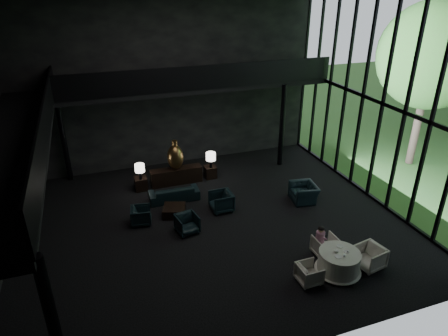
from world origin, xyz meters
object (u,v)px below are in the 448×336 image
object	(u,v)px
console	(176,176)
sofa	(174,191)
child	(320,235)
window_armchair	(304,190)
dining_chair_north	(325,246)
table_lamp_right	(211,157)
dining_chair_east	(370,256)
coffee_table	(174,211)
bronze_urn	(175,157)
dining_chair_west	(309,274)
side_table_left	(141,184)
side_table_right	(210,172)
lounge_armchair_south	(187,223)
table_lamp_left	(140,169)
lounge_armchair_east	(221,200)
lounge_armchair_west	(141,215)
dining_table	(338,264)

from	to	relation	value
console	sofa	bearing A→B (deg)	-107.11
console	child	bearing A→B (deg)	-63.33
window_armchair	dining_chair_north	distance (m)	3.62
table_lamp_right	dining_chair_east	world-z (taller)	table_lamp_right
sofa	child	xyz separation A→B (m)	(3.74, -5.16, 0.36)
sofa	coffee_table	xyz separation A→B (m)	(-0.27, -1.18, -0.21)
bronze_urn	sofa	distance (m)	1.73
window_armchair	dining_chair_west	size ratio (longest dim) A/B	1.84
console	bronze_urn	size ratio (longest dim) A/B	1.73
child	table_lamp_right	bearing A→B (deg)	-75.29
side_table_left	child	world-z (taller)	child
side_table_right	child	world-z (taller)	child
lounge_armchair_south	side_table_left	bearing A→B (deg)	96.25
side_table_right	window_armchair	world-z (taller)	window_armchair
table_lamp_left	table_lamp_right	distance (m)	3.20
bronze_urn	side_table_right	xyz separation A→B (m)	(1.60, 0.04, -1.02)
side_table_left	coffee_table	distance (m)	2.67
dining_chair_east	table_lamp_right	bearing A→B (deg)	-170.04
bronze_urn	child	bearing A→B (deg)	-63.32
dining_chair_north	lounge_armchair_east	bearing A→B (deg)	-59.31
table_lamp_right	side_table_left	bearing A→B (deg)	179.93
lounge_armchair_south	window_armchair	bearing A→B (deg)	-2.70
sofa	lounge_armchair_west	distance (m)	2.06
coffee_table	dining_chair_west	world-z (taller)	dining_chair_west
dining_table	dining_chair_north	distance (m)	0.90
side_table_left	lounge_armchair_east	world-z (taller)	lounge_armchair_east
table_lamp_right	lounge_armchair_south	size ratio (longest dim) A/B	0.97
lounge_armchair_east	lounge_armchair_south	world-z (taller)	lounge_armchair_east
table_lamp_left	dining_chair_north	size ratio (longest dim) A/B	0.94
side_table_left	dining_chair_west	xyz separation A→B (m)	(3.88, -7.59, 0.03)
lounge_armchair_east	table_lamp_left	bearing A→B (deg)	-134.31
side_table_right	coffee_table	world-z (taller)	side_table_right
lounge_armchair_west	dining_chair_east	distance (m)	8.11
bronze_urn	table_lamp_right	size ratio (longest dim) A/B	1.80
table_lamp_left	sofa	distance (m)	1.80
table_lamp_right	dining_chair_north	world-z (taller)	table_lamp_right
table_lamp_right	sofa	xyz separation A→B (m)	(-2.04, -1.33, -0.69)
console	dining_chair_west	size ratio (longest dim) A/B	3.64
table_lamp_left	lounge_armchair_west	bearing A→B (deg)	-98.91
window_armchair	dining_chair_east	xyz separation A→B (m)	(-0.16, -4.42, -0.07)
lounge_armchair_south	dining_chair_north	size ratio (longest dim) A/B	1.02
dining_table	child	bearing A→B (deg)	93.77
bronze_urn	side_table_left	size ratio (longest dim) A/B	2.32
window_armchair	dining_chair_east	size ratio (longest dim) A/B	1.33
table_lamp_right	lounge_armchair_west	world-z (taller)	table_lamp_right
side_table_right	dining_chair_east	distance (m)	8.23
lounge_armchair_west	dining_table	distance (m)	7.22
side_table_left	lounge_armchair_west	size ratio (longest dim) A/B	0.80
lounge_armchair_west	lounge_armchair_east	xyz separation A→B (m)	(3.14, -0.10, 0.12)
lounge_armchair_west	dining_table	world-z (taller)	dining_table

